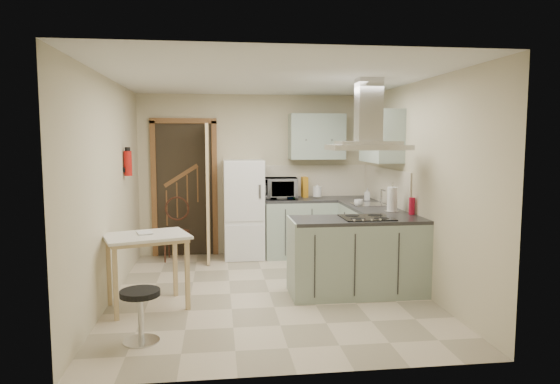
{
  "coord_description": "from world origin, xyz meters",
  "views": [
    {
      "loc": [
        -0.59,
        -5.74,
        1.82
      ],
      "look_at": [
        0.19,
        0.45,
        1.15
      ],
      "focal_mm": 32.0,
      "sensor_mm": 36.0,
      "label": 1
    }
  ],
  "objects": [
    {
      "name": "hob",
      "position": [
        1.12,
        -0.18,
        0.91
      ],
      "size": [
        0.58,
        0.5,
        0.01
      ],
      "primitive_type": "cube",
      "color": "black",
      "rests_on": "peninsula"
    },
    {
      "name": "splashback",
      "position": [
        0.96,
        2.09,
        1.15
      ],
      "size": [
        1.68,
        0.02,
        0.5
      ],
      "primitive_type": "cube",
      "color": "beige",
      "rests_on": "counter_back"
    },
    {
      "name": "drop_leaf_table",
      "position": [
        -1.35,
        -0.36,
        0.4
      ],
      "size": [
        1.01,
        0.88,
        0.8
      ],
      "primitive_type": "cube",
      "rotation": [
        0.0,
        0.0,
        0.33
      ],
      "color": "#D9BD85",
      "rests_on": "floor"
    },
    {
      "name": "bentwood_chair",
      "position": [
        -1.21,
        1.76,
        0.43
      ],
      "size": [
        0.42,
        0.42,
        0.86
      ],
      "primitive_type": "cube",
      "rotation": [
        0.0,
        0.0,
        -0.1
      ],
      "color": "#4B2119",
      "rests_on": "floor"
    },
    {
      "name": "doorway",
      "position": [
        -1.1,
        2.07,
        1.05
      ],
      "size": [
        1.1,
        0.12,
        2.1
      ],
      "primitive_type": "cube",
      "color": "brown",
      "rests_on": "floor"
    },
    {
      "name": "cup",
      "position": [
        1.31,
        0.79,
        0.95
      ],
      "size": [
        0.16,
        0.16,
        0.1
      ],
      "primitive_type": "imported",
      "rotation": [
        0.0,
        0.0,
        0.39
      ],
      "color": "white",
      "rests_on": "counter_right"
    },
    {
      "name": "counter_back",
      "position": [
        0.66,
        1.8,
        0.45
      ],
      "size": [
        1.08,
        0.6,
        0.9
      ],
      "primitive_type": "cube",
      "color": "#9EB2A0",
      "rests_on": "floor"
    },
    {
      "name": "wall_cabinet_back",
      "position": [
        0.95,
        1.93,
        1.85
      ],
      "size": [
        0.85,
        0.35,
        0.7
      ],
      "primitive_type": "cube",
      "color": "#9EB2A0",
      "rests_on": "back_wall"
    },
    {
      "name": "left_wall",
      "position": [
        -1.8,
        0.0,
        1.25
      ],
      "size": [
        0.0,
        4.2,
        4.2
      ],
      "primitive_type": "plane",
      "rotation": [
        1.57,
        0.0,
        1.57
      ],
      "color": "beige",
      "rests_on": "floor"
    },
    {
      "name": "peninsula",
      "position": [
        1.02,
        -0.18,
        0.45
      ],
      "size": [
        1.55,
        0.65,
        0.9
      ],
      "primitive_type": "cube",
      "color": "#9EB2A0",
      "rests_on": "floor"
    },
    {
      "name": "floor",
      "position": [
        0.0,
        0.0,
        0.0
      ],
      "size": [
        4.2,
        4.2,
        0.0
      ],
      "primitive_type": "plane",
      "color": "beige",
      "rests_on": "ground"
    },
    {
      "name": "wall_cabinet_right",
      "position": [
        1.62,
        0.85,
        1.85
      ],
      "size": [
        0.35,
        0.9,
        0.7
      ],
      "primitive_type": "cube",
      "color": "#9EB2A0",
      "rests_on": "right_wall"
    },
    {
      "name": "cereal_box",
      "position": [
        0.77,
        2.0,
        1.06
      ],
      "size": [
        0.09,
        0.21,
        0.32
      ],
      "primitive_type": "cube",
      "rotation": [
        0.0,
        0.0,
        0.01
      ],
      "color": "orange",
      "rests_on": "counter_back"
    },
    {
      "name": "counter_right",
      "position": [
        1.5,
        1.12,
        0.45
      ],
      "size": [
        0.6,
        1.95,
        0.9
      ],
      "primitive_type": "cube",
      "color": "#9EB2A0",
      "rests_on": "floor"
    },
    {
      "name": "soap_bottle",
      "position": [
        1.63,
        1.45,
        0.99
      ],
      "size": [
        0.1,
        0.11,
        0.18
      ],
      "primitive_type": "imported",
      "rotation": [
        0.0,
        0.0,
        -0.31
      ],
      "color": "silver",
      "rests_on": "counter_right"
    },
    {
      "name": "ceiling",
      "position": [
        0.0,
        0.0,
        2.5
      ],
      "size": [
        4.2,
        4.2,
        0.0
      ],
      "primitive_type": "plane",
      "rotation": [
        3.14,
        0.0,
        0.0
      ],
      "color": "silver",
      "rests_on": "back_wall"
    },
    {
      "name": "sink",
      "position": [
        1.5,
        0.95,
        0.91
      ],
      "size": [
        0.45,
        0.4,
        0.01
      ],
      "primitive_type": "cube",
      "color": "silver",
      "rests_on": "counter_right"
    },
    {
      "name": "fridge",
      "position": [
        -0.2,
        1.8,
        0.75
      ],
      "size": [
        0.6,
        0.6,
        1.5
      ],
      "primitive_type": "cube",
      "color": "white",
      "rests_on": "floor"
    },
    {
      "name": "fire_extinguisher",
      "position": [
        -1.74,
        0.9,
        1.5
      ],
      "size": [
        0.1,
        0.1,
        0.32
      ],
      "primitive_type": "cylinder",
      "color": "#B2140F",
      "rests_on": "left_wall"
    },
    {
      "name": "back_wall",
      "position": [
        0.0,
        2.1,
        1.25
      ],
      "size": [
        3.6,
        0.0,
        3.6
      ],
      "primitive_type": "plane",
      "rotation": [
        1.57,
        0.0,
        0.0
      ],
      "color": "beige",
      "rests_on": "floor"
    },
    {
      "name": "red_bottle",
      "position": [
        1.75,
        0.02,
        1.0
      ],
      "size": [
        0.08,
        0.08,
        0.21
      ],
      "primitive_type": "cylinder",
      "rotation": [
        0.0,
        0.0,
        0.16
      ],
      "color": "red",
      "rests_on": "peninsula"
    },
    {
      "name": "stool",
      "position": [
        -1.29,
        -1.3,
        0.24
      ],
      "size": [
        0.42,
        0.42,
        0.48
      ],
      "primitive_type": "cylinder",
      "rotation": [
        0.0,
        0.0,
        0.18
      ],
      "color": "black",
      "rests_on": "floor"
    },
    {
      "name": "book",
      "position": [
        -1.45,
        -0.32,
        0.85
      ],
      "size": [
        0.21,
        0.24,
        0.09
      ],
      "primitive_type": "imported",
      "rotation": [
        0.0,
        0.0,
        0.3
      ],
      "color": "#A63752",
      "rests_on": "drop_leaf_table"
    },
    {
      "name": "microwave",
      "position": [
        0.33,
        1.8,
        1.06
      ],
      "size": [
        0.61,
        0.43,
        0.32
      ],
      "primitive_type": "imported",
      "rotation": [
        0.0,
        0.0,
        -0.06
      ],
      "color": "black",
      "rests_on": "counter_back"
    },
    {
      "name": "extractor_hood",
      "position": [
        1.12,
        -0.18,
        1.72
      ],
      "size": [
        0.9,
        0.55,
        0.1
      ],
      "primitive_type": "cube",
      "color": "silver",
      "rests_on": "ceiling"
    },
    {
      "name": "kettle",
      "position": [
        0.94,
        1.82,
        1.0
      ],
      "size": [
        0.15,
        0.15,
        0.2
      ],
      "primitive_type": "cylinder",
      "rotation": [
        0.0,
        0.0,
        -0.06
      ],
      "color": "silver",
      "rests_on": "counter_back"
    },
    {
      "name": "paper_towel",
      "position": [
        1.59,
        0.27,
        1.06
      ],
      "size": [
        0.17,
        0.17,
        0.32
      ],
      "primitive_type": "cylinder",
      "rotation": [
        0.0,
        0.0,
        -0.42
      ],
      "color": "white",
      "rests_on": "counter_right"
    },
    {
      "name": "right_wall",
      "position": [
        1.8,
        0.0,
        1.25
      ],
      "size": [
        0.0,
        4.2,
        4.2
      ],
      "primitive_type": "plane",
      "rotation": [
        1.57,
        0.0,
        -1.57
      ],
      "color": "beige",
      "rests_on": "floor"
    }
  ]
}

